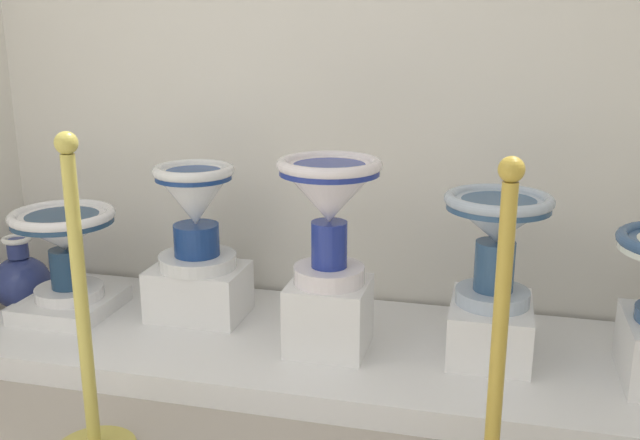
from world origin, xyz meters
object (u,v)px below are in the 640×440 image
at_px(stanchion_post_near_left, 87,364).
at_px(plinth_block_tall_cobalt, 329,316).
at_px(plinth_block_broad_patterned, 490,329).
at_px(antique_toilet_leftmost, 64,235).
at_px(decorative_vase_corner, 21,282).
at_px(plinth_block_rightmost, 199,291).
at_px(plinth_block_leftmost, 71,305).
at_px(antique_toilet_tall_cobalt, 329,199).
at_px(antique_toilet_broad_patterned, 497,227).
at_px(stanchion_post_near_right, 494,411).
at_px(antique_toilet_rightmost, 195,206).

bearing_deg(stanchion_post_near_left, plinth_block_tall_cobalt, 51.29).
bearing_deg(plinth_block_broad_patterned, plinth_block_tall_cobalt, -170.51).
bearing_deg(plinth_block_tall_cobalt, antique_toilet_leftmost, 176.30).
bearing_deg(decorative_vase_corner, plinth_block_rightmost, -1.97).
bearing_deg(stanchion_post_near_left, antique_toilet_leftmost, 126.28).
relative_size(plinth_block_rightmost, decorative_vase_corner, 1.04).
bearing_deg(plinth_block_rightmost, plinth_block_leftmost, -169.70).
bearing_deg(antique_toilet_tall_cobalt, plinth_block_leftmost, 176.30).
xyz_separation_m(antique_toilet_broad_patterned, decorative_vase_corner, (-2.03, 0.10, -0.42)).
relative_size(plinth_block_tall_cobalt, plinth_block_broad_patterned, 0.75).
bearing_deg(antique_toilet_broad_patterned, stanchion_post_near_left, -145.05).
bearing_deg(antique_toilet_broad_patterned, plinth_block_rightmost, 176.38).
height_order(antique_toilet_leftmost, plinth_block_rightmost, antique_toilet_leftmost).
bearing_deg(plinth_block_rightmost, plinth_block_broad_patterned, -3.62).
height_order(plinth_block_tall_cobalt, stanchion_post_near_left, stanchion_post_near_left).
relative_size(antique_toilet_broad_patterned, stanchion_post_near_right, 0.42).
height_order(antique_toilet_rightmost, antique_toilet_broad_patterned, antique_toilet_rightmost).
height_order(plinth_block_tall_cobalt, antique_toilet_tall_cobalt, antique_toilet_tall_cobalt).
distance_m(antique_toilet_broad_patterned, stanchion_post_near_left, 1.42).
xyz_separation_m(plinth_block_rightmost, antique_toilet_broad_patterned, (1.17, -0.07, 0.38)).
distance_m(decorative_vase_corner, stanchion_post_near_left, 1.28).
bearing_deg(stanchion_post_near_left, stanchion_post_near_right, 1.45).
distance_m(antique_toilet_rightmost, plinth_block_tall_cobalt, 0.70).
bearing_deg(plinth_block_leftmost, stanchion_post_near_left, -53.72).
distance_m(plinth_block_leftmost, antique_toilet_tall_cobalt, 1.25).
bearing_deg(stanchion_post_near_right, decorative_vase_corner, 157.01).
relative_size(antique_toilet_broad_patterned, stanchion_post_near_left, 0.41).
height_order(antique_toilet_leftmost, decorative_vase_corner, antique_toilet_leftmost).
relative_size(plinth_block_rightmost, stanchion_post_near_left, 0.38).
distance_m(plinth_block_broad_patterned, decorative_vase_corner, 2.04).
distance_m(plinth_block_rightmost, antique_toilet_tall_cobalt, 0.77).
bearing_deg(stanchion_post_near_left, antique_toilet_broad_patterned, 34.95).
distance_m(plinth_block_rightmost, stanchion_post_near_right, 1.46).
bearing_deg(antique_toilet_tall_cobalt, plinth_block_tall_cobalt, 180.00).
bearing_deg(antique_toilet_rightmost, stanchion_post_near_left, -88.12).
xyz_separation_m(plinth_block_tall_cobalt, stanchion_post_near_right, (0.60, -0.67, 0.07)).
bearing_deg(antique_toilet_broad_patterned, antique_toilet_tall_cobalt, -170.51).
distance_m(antique_toilet_rightmost, plinth_block_broad_patterned, 1.23).
bearing_deg(plinth_block_tall_cobalt, stanchion_post_near_left, -128.71).
xyz_separation_m(antique_toilet_tall_cobalt, plinth_block_broad_patterned, (0.58, 0.10, -0.47)).
bearing_deg(plinth_block_tall_cobalt, antique_toilet_tall_cobalt, 0.00).
xyz_separation_m(antique_toilet_leftmost, plinth_block_broad_patterned, (1.71, 0.02, -0.24)).
bearing_deg(stanchion_post_near_left, decorative_vase_corner, 134.79).
bearing_deg(antique_toilet_tall_cobalt, plinth_block_broad_patterned, 9.49).
bearing_deg(antique_toilet_leftmost, decorative_vase_corner, 158.65).
relative_size(antique_toilet_tall_cobalt, decorative_vase_corner, 1.26).
xyz_separation_m(antique_toilet_rightmost, stanchion_post_near_left, (0.03, -0.87, -0.26)).
xyz_separation_m(plinth_block_leftmost, antique_toilet_broad_patterned, (1.71, 0.02, 0.45)).
bearing_deg(antique_toilet_tall_cobalt, antique_toilet_rightmost, 163.85).
relative_size(plinth_block_broad_patterned, antique_toilet_broad_patterned, 0.94).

